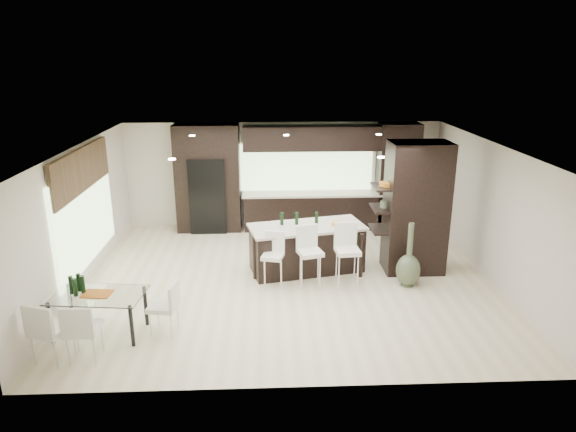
{
  "coord_description": "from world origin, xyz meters",
  "views": [
    {
      "loc": [
        -0.44,
        -9.46,
        4.37
      ],
      "look_at": [
        0.0,
        0.6,
        1.15
      ],
      "focal_mm": 32.0,
      "sensor_mm": 36.0,
      "label": 1
    }
  ],
  "objects_px": {
    "floor_vase": "(409,255)",
    "stool_right": "(347,262)",
    "bench": "(298,252)",
    "stool_mid": "(310,263)",
    "chair_near": "(84,333)",
    "chair_end": "(164,310)",
    "dining_table": "(100,314)",
    "chair_far": "(52,333)",
    "stool_left": "(273,266)",
    "kitchen_island": "(307,248)"
  },
  "relations": [
    {
      "from": "floor_vase",
      "to": "bench",
      "type": "bearing_deg",
      "value": 147.73
    },
    {
      "from": "stool_right",
      "to": "chair_far",
      "type": "height_order",
      "value": "stool_right"
    },
    {
      "from": "kitchen_island",
      "to": "chair_far",
      "type": "relative_size",
      "value": 2.57
    },
    {
      "from": "floor_vase",
      "to": "chair_end",
      "type": "relative_size",
      "value": 1.6
    },
    {
      "from": "chair_end",
      "to": "stool_mid",
      "type": "bearing_deg",
      "value": -48.18
    },
    {
      "from": "stool_mid",
      "to": "stool_right",
      "type": "bearing_deg",
      "value": -16.39
    },
    {
      "from": "kitchen_island",
      "to": "floor_vase",
      "type": "height_order",
      "value": "floor_vase"
    },
    {
      "from": "bench",
      "to": "stool_mid",
      "type": "bearing_deg",
      "value": -95.35
    },
    {
      "from": "kitchen_island",
      "to": "stool_left",
      "type": "height_order",
      "value": "kitchen_island"
    },
    {
      "from": "stool_mid",
      "to": "chair_end",
      "type": "relative_size",
      "value": 1.21
    },
    {
      "from": "stool_mid",
      "to": "chair_end",
      "type": "bearing_deg",
      "value": -163.18
    },
    {
      "from": "floor_vase",
      "to": "stool_right",
      "type": "bearing_deg",
      "value": 178.72
    },
    {
      "from": "stool_left",
      "to": "stool_mid",
      "type": "bearing_deg",
      "value": 13.06
    },
    {
      "from": "stool_right",
      "to": "stool_mid",
      "type": "bearing_deg",
      "value": 174.38
    },
    {
      "from": "stool_left",
      "to": "stool_mid",
      "type": "relative_size",
      "value": 0.9
    },
    {
      "from": "stool_mid",
      "to": "dining_table",
      "type": "relative_size",
      "value": 0.67
    },
    {
      "from": "stool_mid",
      "to": "chair_far",
      "type": "bearing_deg",
      "value": -165.38
    },
    {
      "from": "chair_near",
      "to": "stool_mid",
      "type": "bearing_deg",
      "value": 33.84
    },
    {
      "from": "dining_table",
      "to": "chair_end",
      "type": "bearing_deg",
      "value": 6.3
    },
    {
      "from": "kitchen_island",
      "to": "chair_end",
      "type": "height_order",
      "value": "kitchen_island"
    },
    {
      "from": "bench",
      "to": "floor_vase",
      "type": "xyz_separation_m",
      "value": [
        2.07,
        -1.31,
        0.42
      ]
    },
    {
      "from": "floor_vase",
      "to": "dining_table",
      "type": "height_order",
      "value": "floor_vase"
    },
    {
      "from": "stool_right",
      "to": "bench",
      "type": "bearing_deg",
      "value": 119.19
    },
    {
      "from": "dining_table",
      "to": "chair_near",
      "type": "height_order",
      "value": "chair_near"
    },
    {
      "from": "stool_left",
      "to": "stool_right",
      "type": "relative_size",
      "value": 0.87
    },
    {
      "from": "stool_right",
      "to": "chair_far",
      "type": "relative_size",
      "value": 1.11
    },
    {
      "from": "stool_left",
      "to": "floor_vase",
      "type": "relative_size",
      "value": 0.68
    },
    {
      "from": "bench",
      "to": "chair_end",
      "type": "height_order",
      "value": "chair_end"
    },
    {
      "from": "chair_near",
      "to": "stool_right",
      "type": "bearing_deg",
      "value": 29.08
    },
    {
      "from": "chair_far",
      "to": "chair_end",
      "type": "distance_m",
      "value": 1.65
    },
    {
      "from": "bench",
      "to": "kitchen_island",
      "type": "bearing_deg",
      "value": -83.63
    },
    {
      "from": "kitchen_island",
      "to": "chair_far",
      "type": "distance_m",
      "value": 5.09
    },
    {
      "from": "chair_near",
      "to": "chair_far",
      "type": "height_order",
      "value": "chair_far"
    },
    {
      "from": "stool_mid",
      "to": "stool_right",
      "type": "xyz_separation_m",
      "value": [
        0.72,
        -0.01,
        0.02
      ]
    },
    {
      "from": "stool_left",
      "to": "bench",
      "type": "height_order",
      "value": "stool_left"
    },
    {
      "from": "stool_mid",
      "to": "dining_table",
      "type": "distance_m",
      "value": 3.88
    },
    {
      "from": "stool_left",
      "to": "chair_near",
      "type": "relative_size",
      "value": 1.01
    },
    {
      "from": "dining_table",
      "to": "chair_far",
      "type": "bearing_deg",
      "value": -115.39
    },
    {
      "from": "stool_right",
      "to": "chair_end",
      "type": "relative_size",
      "value": 1.25
    },
    {
      "from": "stool_mid",
      "to": "bench",
      "type": "relative_size",
      "value": 0.83
    },
    {
      "from": "kitchen_island",
      "to": "dining_table",
      "type": "height_order",
      "value": "kitchen_island"
    },
    {
      "from": "dining_table",
      "to": "chair_near",
      "type": "relative_size",
      "value": 1.66
    },
    {
      "from": "floor_vase",
      "to": "chair_far",
      "type": "xyz_separation_m",
      "value": [
        -5.9,
        -2.31,
        -0.19
      ]
    },
    {
      "from": "floor_vase",
      "to": "dining_table",
      "type": "relative_size",
      "value": 0.89
    },
    {
      "from": "stool_left",
      "to": "stool_mid",
      "type": "distance_m",
      "value": 0.72
    },
    {
      "from": "chair_near",
      "to": "floor_vase",
      "type": "bearing_deg",
      "value": 23.28
    },
    {
      "from": "stool_mid",
      "to": "stool_right",
      "type": "height_order",
      "value": "stool_right"
    },
    {
      "from": "chair_near",
      "to": "chair_far",
      "type": "bearing_deg",
      "value": -178.34
    },
    {
      "from": "chair_near",
      "to": "chair_end",
      "type": "height_order",
      "value": "chair_near"
    },
    {
      "from": "dining_table",
      "to": "chair_near",
      "type": "bearing_deg",
      "value": -83.7
    }
  ]
}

